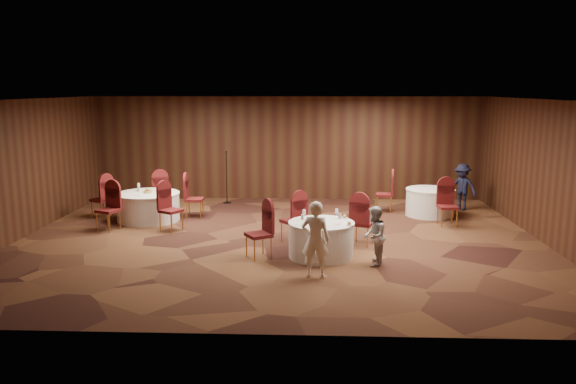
{
  "coord_description": "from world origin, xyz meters",
  "views": [
    {
      "loc": [
        0.72,
        -12.45,
        3.45
      ],
      "look_at": [
        0.2,
        0.2,
        1.1
      ],
      "focal_mm": 35.0,
      "sensor_mm": 36.0,
      "label": 1
    }
  ],
  "objects_px": {
    "woman_a": "(315,239)",
    "woman_b": "(374,236)",
    "mic_stand": "(227,188)",
    "man_c": "(462,187)",
    "table_main": "(321,239)",
    "table_left": "(148,207)",
    "table_right": "(430,202)"
  },
  "relations": [
    {
      "from": "woman_b",
      "to": "table_left",
      "type": "bearing_deg",
      "value": -109.72
    },
    {
      "from": "woman_a",
      "to": "table_main",
      "type": "bearing_deg",
      "value": -87.08
    },
    {
      "from": "table_main",
      "to": "woman_b",
      "type": "bearing_deg",
      "value": -26.51
    },
    {
      "from": "woman_a",
      "to": "table_right",
      "type": "bearing_deg",
      "value": -112.43
    },
    {
      "from": "woman_a",
      "to": "man_c",
      "type": "height_order",
      "value": "woman_a"
    },
    {
      "from": "woman_a",
      "to": "woman_b",
      "type": "height_order",
      "value": "woman_a"
    },
    {
      "from": "table_left",
      "to": "mic_stand",
      "type": "bearing_deg",
      "value": 54.26
    },
    {
      "from": "woman_a",
      "to": "woman_b",
      "type": "distance_m",
      "value": 1.39
    },
    {
      "from": "mic_stand",
      "to": "woman_b",
      "type": "bearing_deg",
      "value": -57.6
    },
    {
      "from": "table_right",
      "to": "man_c",
      "type": "distance_m",
      "value": 1.34
    },
    {
      "from": "mic_stand",
      "to": "woman_b",
      "type": "distance_m",
      "value": 7.09
    },
    {
      "from": "table_left",
      "to": "mic_stand",
      "type": "xyz_separation_m",
      "value": [
        1.73,
        2.4,
        0.08
      ]
    },
    {
      "from": "table_left",
      "to": "table_main",
      "type": "bearing_deg",
      "value": -34.36
    },
    {
      "from": "mic_stand",
      "to": "table_left",
      "type": "bearing_deg",
      "value": -125.74
    },
    {
      "from": "table_right",
      "to": "table_left",
      "type": "bearing_deg",
      "value": -173.18
    },
    {
      "from": "table_main",
      "to": "woman_a",
      "type": "xyz_separation_m",
      "value": [
        -0.13,
        -1.27,
        0.34
      ]
    },
    {
      "from": "woman_b",
      "to": "man_c",
      "type": "distance_m",
      "value": 6.09
    },
    {
      "from": "table_main",
      "to": "woman_a",
      "type": "height_order",
      "value": "woman_a"
    },
    {
      "from": "mic_stand",
      "to": "man_c",
      "type": "distance_m",
      "value": 6.92
    },
    {
      "from": "mic_stand",
      "to": "table_main",
      "type": "bearing_deg",
      "value": -63.12
    },
    {
      "from": "table_left",
      "to": "table_right",
      "type": "bearing_deg",
      "value": 6.82
    },
    {
      "from": "mic_stand",
      "to": "woman_a",
      "type": "relative_size",
      "value": 1.1
    },
    {
      "from": "woman_a",
      "to": "woman_b",
      "type": "relative_size",
      "value": 1.21
    },
    {
      "from": "table_left",
      "to": "woman_a",
      "type": "distance_m",
      "value": 6.17
    },
    {
      "from": "table_right",
      "to": "woman_a",
      "type": "xyz_separation_m",
      "value": [
        -3.18,
        -5.25,
        0.34
      ]
    },
    {
      "from": "mic_stand",
      "to": "woman_a",
      "type": "distance_m",
      "value": 7.25
    },
    {
      "from": "table_left",
      "to": "mic_stand",
      "type": "height_order",
      "value": "mic_stand"
    },
    {
      "from": "mic_stand",
      "to": "woman_a",
      "type": "bearing_deg",
      "value": -68.59
    },
    {
      "from": "mic_stand",
      "to": "man_c",
      "type": "relative_size",
      "value": 1.18
    },
    {
      "from": "mic_stand",
      "to": "man_c",
      "type": "xyz_separation_m",
      "value": [
        6.88,
        -0.73,
        0.21
      ]
    },
    {
      "from": "woman_a",
      "to": "man_c",
      "type": "relative_size",
      "value": 1.07
    },
    {
      "from": "table_right",
      "to": "man_c",
      "type": "relative_size",
      "value": 0.99
    }
  ]
}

